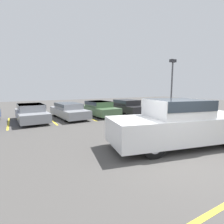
{
  "coord_description": "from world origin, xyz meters",
  "views": [
    {
      "loc": [
        -4.74,
        -3.86,
        2.39
      ],
      "look_at": [
        0.07,
        4.7,
        1.0
      ],
      "focal_mm": 28.0,
      "sensor_mm": 36.0,
      "label": 1
    }
  ],
  "objects_px": {
    "parked_sedan_d": "(99,108)",
    "parked_sedan_c": "(69,110)",
    "parked_sedan_b": "(31,112)",
    "light_post": "(172,77)",
    "pickup_truck": "(182,123)",
    "parked_sedan_e": "(127,106)",
    "traffic_cone": "(201,121)"
  },
  "relations": [
    {
      "from": "parked_sedan_d",
      "to": "parked_sedan_c",
      "type": "bearing_deg",
      "value": -95.76
    },
    {
      "from": "parked_sedan_b",
      "to": "light_post",
      "type": "bearing_deg",
      "value": 87.01
    },
    {
      "from": "pickup_truck",
      "to": "parked_sedan_c",
      "type": "height_order",
      "value": "pickup_truck"
    },
    {
      "from": "pickup_truck",
      "to": "parked_sedan_b",
      "type": "xyz_separation_m",
      "value": [
        -4.97,
        8.7,
        -0.29
      ]
    },
    {
      "from": "pickup_truck",
      "to": "parked_sedan_e",
      "type": "xyz_separation_m",
      "value": [
        3.26,
        8.81,
        -0.29
      ]
    },
    {
      "from": "parked_sedan_c",
      "to": "light_post",
      "type": "bearing_deg",
      "value": 84.86
    },
    {
      "from": "parked_sedan_b",
      "to": "parked_sedan_d",
      "type": "xyz_separation_m",
      "value": [
        5.28,
        -0.01,
        -0.01
      ]
    },
    {
      "from": "parked_sedan_d",
      "to": "traffic_cone",
      "type": "distance_m",
      "value": 7.84
    },
    {
      "from": "parked_sedan_e",
      "to": "light_post",
      "type": "bearing_deg",
      "value": 87.63
    },
    {
      "from": "parked_sedan_d",
      "to": "traffic_cone",
      "type": "height_order",
      "value": "parked_sedan_d"
    },
    {
      "from": "parked_sedan_b",
      "to": "parked_sedan_d",
      "type": "bearing_deg",
      "value": 87.28
    },
    {
      "from": "parked_sedan_e",
      "to": "parked_sedan_c",
      "type": "bearing_deg",
      "value": -90.21
    },
    {
      "from": "pickup_truck",
      "to": "light_post",
      "type": "height_order",
      "value": "light_post"
    },
    {
      "from": "parked_sedan_d",
      "to": "parked_sedan_e",
      "type": "height_order",
      "value": "parked_sedan_e"
    },
    {
      "from": "parked_sedan_c",
      "to": "pickup_truck",
      "type": "bearing_deg",
      "value": 10.19
    },
    {
      "from": "parked_sedan_b",
      "to": "traffic_cone",
      "type": "xyz_separation_m",
      "value": [
        9.16,
        -6.81,
        -0.35
      ]
    },
    {
      "from": "parked_sedan_c",
      "to": "parked_sedan_d",
      "type": "relative_size",
      "value": 1.11
    },
    {
      "from": "parked_sedan_e",
      "to": "light_post",
      "type": "height_order",
      "value": "light_post"
    },
    {
      "from": "parked_sedan_d",
      "to": "parked_sedan_b",
      "type": "bearing_deg",
      "value": -93.67
    },
    {
      "from": "pickup_truck",
      "to": "parked_sedan_b",
      "type": "bearing_deg",
      "value": 131.9
    },
    {
      "from": "parked_sedan_c",
      "to": "traffic_cone",
      "type": "height_order",
      "value": "parked_sedan_c"
    },
    {
      "from": "parked_sedan_d",
      "to": "light_post",
      "type": "relative_size",
      "value": 0.82
    },
    {
      "from": "pickup_truck",
      "to": "parked_sedan_d",
      "type": "bearing_deg",
      "value": 100.13
    },
    {
      "from": "pickup_truck",
      "to": "traffic_cone",
      "type": "xyz_separation_m",
      "value": [
        4.19,
        1.9,
        -0.64
      ]
    },
    {
      "from": "traffic_cone",
      "to": "parked_sedan_c",
      "type": "bearing_deg",
      "value": 133.1
    },
    {
      "from": "parked_sedan_c",
      "to": "parked_sedan_d",
      "type": "xyz_separation_m",
      "value": [
        2.58,
        -0.1,
        0.01
      ]
    },
    {
      "from": "parked_sedan_c",
      "to": "parked_sedan_d",
      "type": "distance_m",
      "value": 2.58
    },
    {
      "from": "light_post",
      "to": "pickup_truck",
      "type": "bearing_deg",
      "value": -135.85
    },
    {
      "from": "parked_sedan_b",
      "to": "traffic_cone",
      "type": "bearing_deg",
      "value": 50.73
    },
    {
      "from": "pickup_truck",
      "to": "light_post",
      "type": "distance_m",
      "value": 12.63
    },
    {
      "from": "parked_sedan_b",
      "to": "pickup_truck",
      "type": "bearing_deg",
      "value": 27.06
    },
    {
      "from": "pickup_truck",
      "to": "parked_sedan_b",
      "type": "relative_size",
      "value": 1.38
    }
  ]
}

